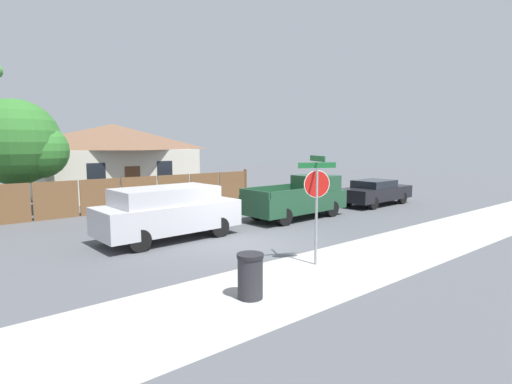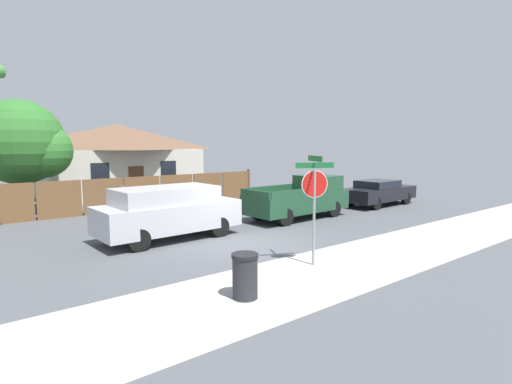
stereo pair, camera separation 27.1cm
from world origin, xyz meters
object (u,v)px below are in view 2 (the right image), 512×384
object	(u,v)px
red_suv	(168,211)
trash_bin	(245,276)
oak_tree	(25,144)
parked_sedan	(379,192)
stop_sign	(314,191)
house	(119,159)
orange_pickup	(301,198)

from	to	relation	value
red_suv	trash_bin	world-z (taller)	red_suv
oak_tree	parked_sedan	bearing A→B (deg)	-29.04
stop_sign	oak_tree	bearing A→B (deg)	134.00
house	orange_pickup	bearing A→B (deg)	-74.17
stop_sign	parked_sedan	bearing A→B (deg)	51.28
oak_tree	orange_pickup	distance (m)	12.86
trash_bin	house	bearing A→B (deg)	78.05
parked_sedan	trash_bin	distance (m)	14.68
red_suv	house	bearing A→B (deg)	75.33
red_suv	orange_pickup	xyz separation A→B (m)	(6.43, 0.01, -0.11)
oak_tree	trash_bin	world-z (taller)	oak_tree
house	red_suv	xyz separation A→B (m)	(-2.82, -12.74, -1.35)
house	stop_sign	xyz separation A→B (m)	(-1.07, -17.95, -0.30)
stop_sign	house	bearing A→B (deg)	111.56
house	parked_sedan	world-z (taller)	house
red_suv	trash_bin	size ratio (longest dim) A/B	5.06
parked_sedan	house	bearing A→B (deg)	124.43
house	stop_sign	size ratio (longest dim) A/B	3.28
house	oak_tree	distance (m)	7.25
red_suv	stop_sign	xyz separation A→B (m)	(1.76, -5.21, 1.05)
house	red_suv	size ratio (longest dim) A/B	1.98
orange_pickup	house	bearing A→B (deg)	103.65
orange_pickup	stop_sign	xyz separation A→B (m)	(-4.67, -5.22, 1.15)
house	parked_sedan	size ratio (longest dim) A/B	2.07
oak_tree	orange_pickup	size ratio (longest dim) A/B	1.05
stop_sign	trash_bin	distance (m)	3.36
oak_tree	parked_sedan	world-z (taller)	oak_tree
stop_sign	orange_pickup	bearing A→B (deg)	73.11
orange_pickup	stop_sign	size ratio (longest dim) A/B	1.69
oak_tree	parked_sedan	size ratio (longest dim) A/B	1.13
oak_tree	stop_sign	size ratio (longest dim) A/B	1.78
oak_tree	red_suv	size ratio (longest dim) A/B	1.07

